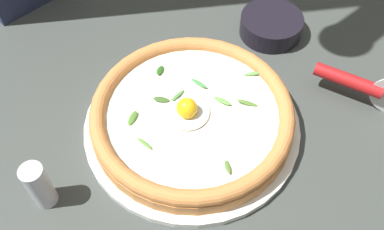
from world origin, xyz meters
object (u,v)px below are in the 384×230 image
Objects in this scene: pizza at (192,115)px; pizza_cutter at (361,85)px; side_bowl at (271,25)px; pepper_shaker at (39,186)px.

pizza is 1.82× the size of pizza_cutter.
side_bowl is 0.67× the size of pizza_cutter.
pepper_shaker is at bearing 164.87° from side_bowl.
pizza is at bearing 176.74° from side_bowl.
pepper_shaker is (-0.47, 0.13, 0.02)m from side_bowl.
pepper_shaker is (-0.39, 0.31, 0.00)m from pizza_cutter.
pizza_cutter is (-0.08, -0.19, 0.02)m from side_bowl.
pepper_shaker reaches higher than side_bowl.
pepper_shaker is (-0.21, 0.11, 0.01)m from pizza.
pizza_cutter reaches higher than side_bowl.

